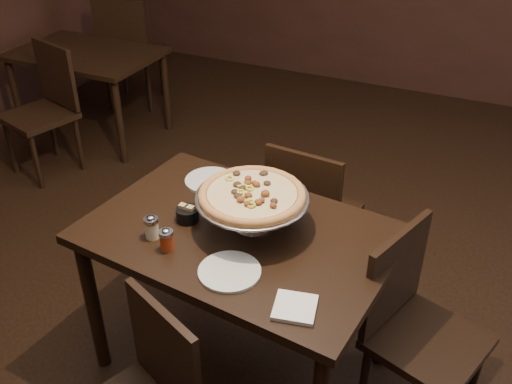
% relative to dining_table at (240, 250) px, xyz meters
% --- Properties ---
extents(room, '(6.04, 7.04, 2.84)m').
position_rel_dining_table_xyz_m(room, '(0.15, 0.13, 0.75)').
color(room, black).
rests_on(room, ground).
extents(dining_table, '(1.28, 0.93, 0.75)m').
position_rel_dining_table_xyz_m(dining_table, '(0.00, 0.00, 0.00)').
color(dining_table, black).
rests_on(dining_table, ground).
extents(background_table, '(1.08, 0.72, 0.68)m').
position_rel_dining_table_xyz_m(background_table, '(-2.11, 1.64, -0.06)').
color(background_table, black).
rests_on(background_table, ground).
extents(pizza_stand, '(0.45, 0.45, 0.19)m').
position_rel_dining_table_xyz_m(pizza_stand, '(0.04, 0.05, 0.25)').
color(pizza_stand, '#ADACB3').
rests_on(pizza_stand, dining_table).
extents(parmesan_shaker, '(0.06, 0.06, 0.10)m').
position_rel_dining_table_xyz_m(parmesan_shaker, '(-0.29, -0.18, 0.15)').
color(parmesan_shaker, beige).
rests_on(parmesan_shaker, dining_table).
extents(pepper_flake_shaker, '(0.05, 0.05, 0.09)m').
position_rel_dining_table_xyz_m(pepper_flake_shaker, '(-0.19, -0.22, 0.14)').
color(pepper_flake_shaker, '#9B200E').
rests_on(pepper_flake_shaker, dining_table).
extents(packet_caddy, '(0.09, 0.09, 0.07)m').
position_rel_dining_table_xyz_m(packet_caddy, '(-0.22, -0.02, 0.13)').
color(packet_caddy, black).
rests_on(packet_caddy, dining_table).
extents(napkin_stack, '(0.16, 0.16, 0.01)m').
position_rel_dining_table_xyz_m(napkin_stack, '(0.36, -0.31, 0.11)').
color(napkin_stack, white).
rests_on(napkin_stack, dining_table).
extents(plate_left, '(0.23, 0.23, 0.01)m').
position_rel_dining_table_xyz_m(plate_left, '(-0.29, 0.28, 0.10)').
color(plate_left, silver).
rests_on(plate_left, dining_table).
extents(plate_near, '(0.23, 0.23, 0.01)m').
position_rel_dining_table_xyz_m(plate_near, '(0.08, -0.24, 0.10)').
color(plate_near, silver).
rests_on(plate_near, dining_table).
extents(serving_spatula, '(0.16, 0.16, 0.02)m').
position_rel_dining_table_xyz_m(serving_spatula, '(0.13, -0.02, 0.25)').
color(serving_spatula, '#ADACB3').
rests_on(serving_spatula, pizza_stand).
extents(chair_far, '(0.43, 0.43, 0.84)m').
position_rel_dining_table_xyz_m(chair_far, '(0.07, 0.65, -0.19)').
color(chair_far, black).
rests_on(chair_far, ground).
extents(chair_side, '(0.50, 0.50, 0.85)m').
position_rel_dining_table_xyz_m(chair_side, '(0.71, 0.09, -0.19)').
color(chair_side, black).
rests_on(chair_side, ground).
extents(bg_chair_far, '(0.55, 0.55, 0.96)m').
position_rel_dining_table_xyz_m(bg_chair_far, '(-2.15, 2.22, -0.13)').
color(bg_chair_far, black).
rests_on(bg_chair_far, ground).
extents(bg_chair_near, '(0.52, 0.52, 0.89)m').
position_rel_dining_table_xyz_m(bg_chair_near, '(-2.02, 1.06, -0.16)').
color(bg_chair_near, black).
rests_on(bg_chair_near, ground).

